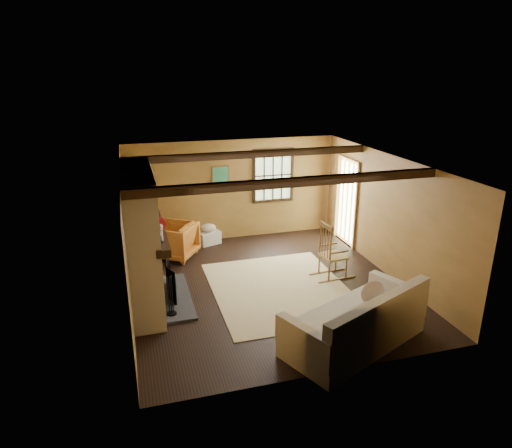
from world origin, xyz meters
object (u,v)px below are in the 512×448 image
object	(u,v)px
rocking_chair	(331,254)
laundry_basket	(208,237)
sofa	(358,325)
armchair	(175,240)
fireplace	(144,244)

from	to	relation	value
rocking_chair	laundry_basket	bearing A→B (deg)	33.13
sofa	laundry_basket	world-z (taller)	sofa
sofa	armchair	distance (m)	4.72
laundry_basket	armchair	size ratio (longest dim) A/B	0.59
sofa	armchair	size ratio (longest dim) A/B	2.95
fireplace	rocking_chair	xyz separation A→B (m)	(3.58, 0.04, -0.62)
sofa	laundry_basket	bearing A→B (deg)	82.42
sofa	armchair	bearing A→B (deg)	94.49
fireplace	laundry_basket	bearing A→B (deg)	58.20
rocking_chair	armchair	world-z (taller)	rocking_chair
sofa	armchair	world-z (taller)	sofa
laundry_basket	fireplace	bearing A→B (deg)	-121.80
rocking_chair	laundry_basket	distance (m)	3.21
fireplace	armchair	distance (m)	2.15
laundry_basket	armchair	bearing A→B (deg)	-144.49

